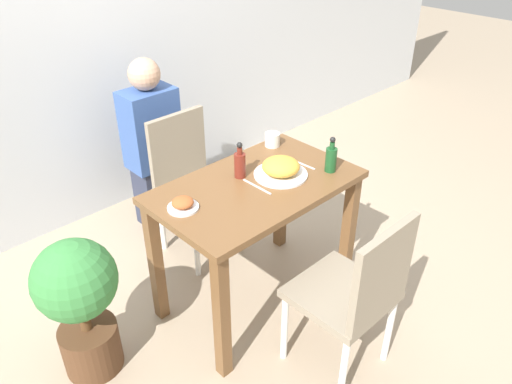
{
  "coord_description": "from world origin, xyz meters",
  "views": [
    {
      "loc": [
        -1.49,
        -1.55,
        2.06
      ],
      "look_at": [
        0.0,
        0.0,
        0.72
      ],
      "focal_mm": 35.0,
      "sensor_mm": 36.0,
      "label": 1
    }
  ],
  "objects": [
    {
      "name": "food_plate",
      "position": [
        0.15,
        -0.03,
        0.82
      ],
      "size": [
        0.28,
        0.28,
        0.1
      ],
      "color": "white",
      "rests_on": "dining_table"
    },
    {
      "name": "wall_back",
      "position": [
        0.0,
        1.47,
        1.3
      ],
      "size": [
        8.0,
        0.05,
        2.6
      ],
      "color": "silver",
      "rests_on": "ground_plane"
    },
    {
      "name": "condiment_bottle",
      "position": [
        0.37,
        -0.17,
        0.85
      ],
      "size": [
        0.06,
        0.06,
        0.2
      ],
      "color": "#194C23",
      "rests_on": "dining_table"
    },
    {
      "name": "person_figure",
      "position": [
        0.06,
        1.05,
        0.58
      ],
      "size": [
        0.34,
        0.22,
        1.17
      ],
      "color": "#2D3347",
      "rests_on": "ground_plane"
    },
    {
      "name": "dining_table",
      "position": [
        0.0,
        0.0,
        0.64
      ],
      "size": [
        1.04,
        0.63,
        0.77
      ],
      "color": "brown",
      "rests_on": "ground_plane"
    },
    {
      "name": "side_plate",
      "position": [
        -0.4,
        0.07,
        0.8
      ],
      "size": [
        0.15,
        0.15,
        0.06
      ],
      "color": "white",
      "rests_on": "dining_table"
    },
    {
      "name": "chair_far",
      "position": [
        0.06,
        0.65,
        0.51
      ],
      "size": [
        0.42,
        0.42,
        0.9
      ],
      "color": "gray",
      "rests_on": "ground_plane"
    },
    {
      "name": "potted_plant_left",
      "position": [
        -0.91,
        0.21,
        0.44
      ],
      "size": [
        0.38,
        0.38,
        0.75
      ],
      "color": "#51331E",
      "rests_on": "ground_plane"
    },
    {
      "name": "spoon_utensil",
      "position": [
        0.32,
        -0.03,
        0.78
      ],
      "size": [
        0.02,
        0.17,
        0.0
      ],
      "rotation": [
        0.0,
        0.0,
        1.63
      ],
      "color": "silver",
      "rests_on": "dining_table"
    },
    {
      "name": "fork_utensil",
      "position": [
        -0.02,
        -0.03,
        0.78
      ],
      "size": [
        0.01,
        0.19,
        0.0
      ],
      "rotation": [
        0.0,
        0.0,
        1.58
      ],
      "color": "silver",
      "rests_on": "dining_table"
    },
    {
      "name": "chair_near",
      "position": [
        -0.01,
        -0.66,
        0.51
      ],
      "size": [
        0.42,
        0.42,
        0.9
      ],
      "rotation": [
        0.0,
        0.0,
        3.14
      ],
      "color": "gray",
      "rests_on": "ground_plane"
    },
    {
      "name": "drink_cup",
      "position": [
        0.36,
        0.24,
        0.81
      ],
      "size": [
        0.09,
        0.09,
        0.08
      ],
      "color": "silver",
      "rests_on": "dining_table"
    },
    {
      "name": "ground_plane",
      "position": [
        0.0,
        0.0,
        0.0
      ],
      "size": [
        16.0,
        16.0,
        0.0
      ],
      "primitive_type": "plane",
      "color": "tan"
    },
    {
      "name": "sauce_bottle",
      "position": [
        -0.01,
        0.11,
        0.85
      ],
      "size": [
        0.06,
        0.06,
        0.2
      ],
      "color": "maroon",
      "rests_on": "dining_table"
    }
  ]
}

